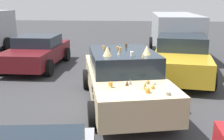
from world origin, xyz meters
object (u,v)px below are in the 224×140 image
Objects in this scene: parked_sedan_row_back_center at (37,52)px; parked_van_near_right at (174,33)px; art_car_decorated at (123,77)px; parked_sedan_far_left at (181,57)px.

parked_van_near_right is at bearing 116.14° from parked_sedan_row_back_center.
parked_van_near_right is at bearing 148.90° from art_car_decorated.
parked_van_near_right reaches higher than parked_sedan_row_back_center.
parked_sedan_row_back_center is (-2.88, 5.82, -0.51)m from parked_van_near_right.
parked_van_near_right is 1.11× the size of parked_sedan_far_left.
art_car_decorated is at bearing -26.31° from parked_sedan_far_left.
art_car_decorated is 6.96m from parked_van_near_right.
parked_sedan_row_back_center is at bearing -91.36° from parked_sedan_far_left.
parked_sedan_far_left is 1.12× the size of parked_sedan_row_back_center.
parked_van_near_right reaches higher than art_car_decorated.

